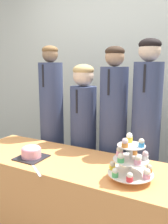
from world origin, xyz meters
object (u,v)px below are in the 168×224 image
object	(u,v)px
cake_knife	(33,166)
round_cake	(31,152)
student_2	(113,138)
student_0	(52,128)
cupcake_stand	(131,161)
student_3	(145,139)
student_1	(83,139)

from	to	relation	value
cake_knife	round_cake	bearing A→B (deg)	170.00
cake_knife	student_2	bearing A→B (deg)	98.90
student_0	student_2	size ratio (longest dim) A/B	1.02
cupcake_stand	student_0	distance (m)	1.20
round_cake	student_3	xyz separation A→B (m)	(0.77, 0.60, 0.06)
student_0	cake_knife	bearing A→B (deg)	-64.59
student_0	student_2	distance (m)	0.70
cake_knife	student_1	bearing A→B (deg)	121.98
round_cake	student_1	distance (m)	0.62
student_2	student_3	bearing A→B (deg)	0.00
student_1	student_3	world-z (taller)	student_3
round_cake	student_1	xyz separation A→B (m)	(0.16, 0.60, -0.03)
round_cake	cake_knife	distance (m)	0.17
cake_knife	student_3	bearing A→B (deg)	82.81
cake_knife	student_0	distance (m)	0.80
cupcake_stand	student_0	bearing A→B (deg)	151.01
cupcake_stand	student_1	distance (m)	0.89
student_1	student_3	distance (m)	0.62
student_0	student_3	world-z (taller)	student_3
student_3	student_0	bearing A→B (deg)	-180.00
round_cake	student_2	bearing A→B (deg)	52.07
student_0	student_3	bearing A→B (deg)	0.00
student_2	student_3	size ratio (longest dim) A/B	0.97
round_cake	student_1	world-z (taller)	student_1
student_0	student_1	xyz separation A→B (m)	(0.38, -0.00, -0.07)
student_3	round_cake	bearing A→B (deg)	-142.00
cake_knife	cupcake_stand	bearing A→B (deg)	46.07
student_3	student_2	bearing A→B (deg)	-180.00
cupcake_stand	student_2	xyz separation A→B (m)	(-0.35, 0.58, -0.06)
round_cake	student_0	size ratio (longest dim) A/B	0.14
cake_knife	student_0	bearing A→B (deg)	150.87
cake_knife	cupcake_stand	size ratio (longest dim) A/B	0.83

